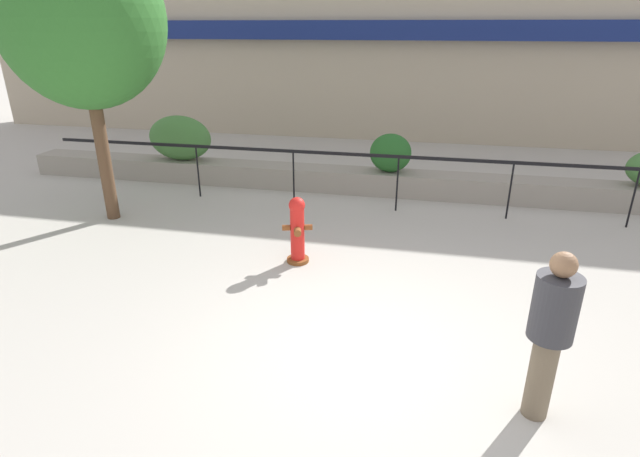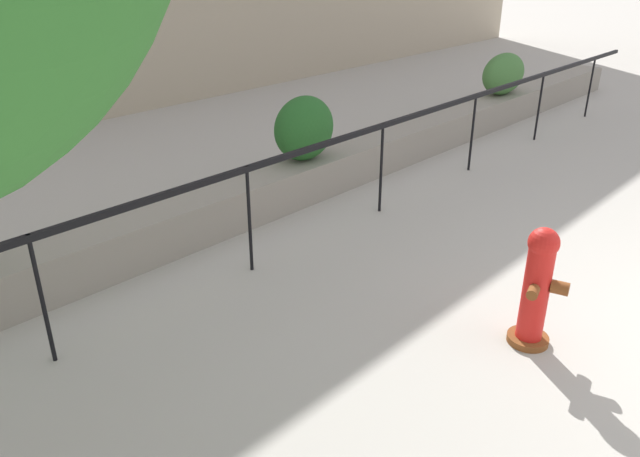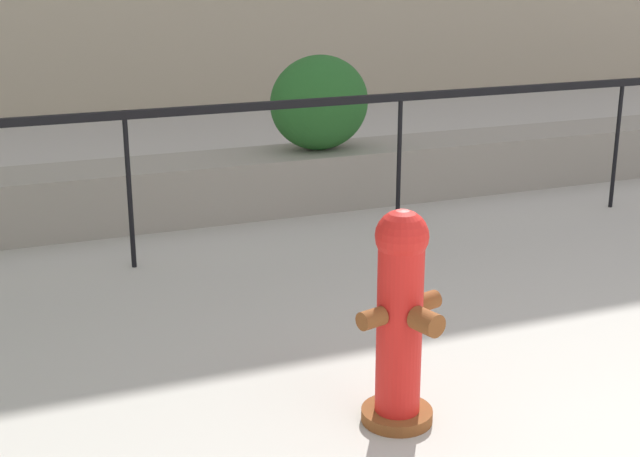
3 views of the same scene
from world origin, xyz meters
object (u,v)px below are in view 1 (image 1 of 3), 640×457
at_px(hedge_bush_0, 180,138).
at_px(fire_hydrant, 297,230).
at_px(hedge_bush_1, 391,153).
at_px(street_tree, 81,19).
at_px(pedestrian, 551,327).

distance_m(hedge_bush_0, fire_hydrant, 5.45).
bearing_deg(hedge_bush_0, hedge_bush_1, 0.00).
xyz_separation_m(street_tree, pedestrian, (7.13, -3.91, -2.61)).
xyz_separation_m(fire_hydrant, street_tree, (-4.04, 1.14, 3.05)).
distance_m(street_tree, pedestrian, 8.54).
relative_size(hedge_bush_1, pedestrian, 0.52).
bearing_deg(fire_hydrant, pedestrian, -41.85).
height_order(hedge_bush_0, pedestrian, pedestrian).
height_order(hedge_bush_0, fire_hydrant, hedge_bush_0).
height_order(hedge_bush_1, pedestrian, pedestrian).
bearing_deg(pedestrian, street_tree, 151.25).
bearing_deg(hedge_bush_0, pedestrian, -43.44).
relative_size(hedge_bush_0, hedge_bush_1, 1.71).
distance_m(fire_hydrant, street_tree, 5.19).
height_order(hedge_bush_1, street_tree, street_tree).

